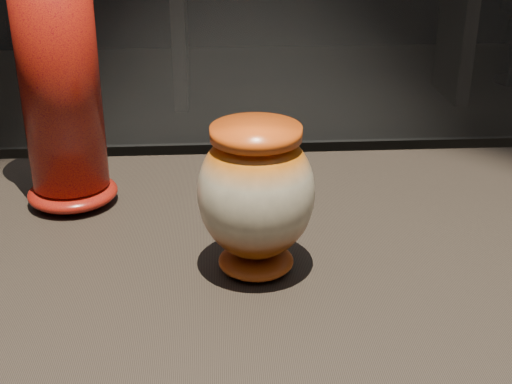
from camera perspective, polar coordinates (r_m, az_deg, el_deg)
main_vase at (r=0.81m, az=0.00°, el=-0.21°), size 0.16×0.16×0.18m
tall_vase at (r=0.99m, az=-15.52°, el=9.38°), size 0.14×0.14×0.40m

